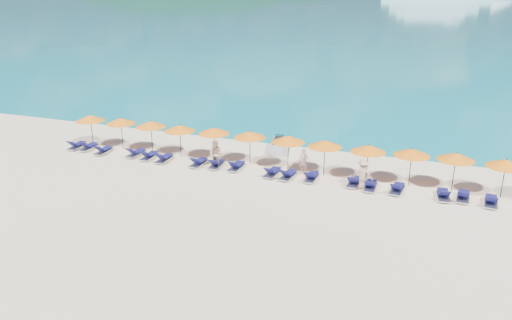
% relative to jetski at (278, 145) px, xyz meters
% --- Properties ---
extents(ground, '(1400.00, 1400.00, 0.00)m').
position_rel_jetski_xyz_m(ground, '(0.45, -8.58, -0.40)').
color(ground, beige).
extents(headland_main, '(374.00, 242.00, 126.50)m').
position_rel_jetski_xyz_m(headland_main, '(-299.55, 531.42, -38.40)').
color(headland_main, black).
rests_on(headland_main, ground).
extents(headland_small, '(162.00, 126.00, 85.50)m').
position_rel_jetski_xyz_m(headland_small, '(-149.55, 551.42, -35.40)').
color(headland_small, black).
rests_on(headland_small, ground).
extents(jetski, '(1.48, 2.85, 0.97)m').
position_rel_jetski_xyz_m(jetski, '(0.00, 0.00, 0.00)').
color(jetski, silver).
rests_on(jetski, ground).
extents(beachgoer_a, '(0.62, 0.43, 1.65)m').
position_rel_jetski_xyz_m(beachgoer_a, '(2.89, -3.87, 0.42)').
color(beachgoer_a, tan).
rests_on(beachgoer_a, ground).
extents(beachgoer_b, '(0.95, 0.60, 1.85)m').
position_rel_jetski_xyz_m(beachgoer_b, '(-2.55, -4.79, 0.53)').
color(beachgoer_b, tan).
rests_on(beachgoer_b, ground).
extents(beachgoer_c, '(1.15, 0.56, 1.77)m').
position_rel_jetski_xyz_m(beachgoer_c, '(6.61, -4.87, 0.49)').
color(beachgoer_c, tan).
rests_on(beachgoer_c, ground).
extents(umbrella_0, '(2.10, 2.10, 2.28)m').
position_rel_jetski_xyz_m(umbrella_0, '(-12.98, -3.46, 1.62)').
color(umbrella_0, black).
rests_on(umbrella_0, ground).
extents(umbrella_1, '(2.10, 2.10, 2.28)m').
position_rel_jetski_xyz_m(umbrella_1, '(-10.47, -3.38, 1.62)').
color(umbrella_1, black).
rests_on(umbrella_1, ground).
extents(umbrella_2, '(2.10, 2.10, 2.28)m').
position_rel_jetski_xyz_m(umbrella_2, '(-8.07, -3.35, 1.62)').
color(umbrella_2, black).
rests_on(umbrella_2, ground).
extents(umbrella_3, '(2.10, 2.10, 2.28)m').
position_rel_jetski_xyz_m(umbrella_3, '(-5.72, -3.57, 1.62)').
color(umbrella_3, black).
rests_on(umbrella_3, ground).
extents(umbrella_4, '(2.10, 2.10, 2.28)m').
position_rel_jetski_xyz_m(umbrella_4, '(-3.32, -3.33, 1.62)').
color(umbrella_4, black).
rests_on(umbrella_4, ground).
extents(umbrella_5, '(2.10, 2.10, 2.28)m').
position_rel_jetski_xyz_m(umbrella_5, '(-0.82, -3.32, 1.62)').
color(umbrella_5, black).
rests_on(umbrella_5, ground).
extents(umbrella_6, '(2.10, 2.10, 2.28)m').
position_rel_jetski_xyz_m(umbrella_6, '(1.76, -3.41, 1.62)').
color(umbrella_6, black).
rests_on(umbrella_6, ground).
extents(umbrella_7, '(2.10, 2.10, 2.28)m').
position_rel_jetski_xyz_m(umbrella_7, '(4.08, -3.54, 1.62)').
color(umbrella_7, black).
rests_on(umbrella_7, ground).
extents(umbrella_8, '(2.10, 2.10, 2.28)m').
position_rel_jetski_xyz_m(umbrella_8, '(6.65, -3.58, 1.62)').
color(umbrella_8, black).
rests_on(umbrella_8, ground).
extents(umbrella_9, '(2.10, 2.10, 2.28)m').
position_rel_jetski_xyz_m(umbrella_9, '(9.06, -3.38, 1.62)').
color(umbrella_9, black).
rests_on(umbrella_9, ground).
extents(umbrella_10, '(2.10, 2.10, 2.28)m').
position_rel_jetski_xyz_m(umbrella_10, '(11.39, -3.31, 1.62)').
color(umbrella_10, black).
rests_on(umbrella_10, ground).
extents(umbrella_11, '(2.10, 2.10, 2.28)m').
position_rel_jetski_xyz_m(umbrella_11, '(13.87, -3.54, 1.62)').
color(umbrella_11, black).
rests_on(umbrella_11, ground).
extents(lounger_0, '(0.76, 1.75, 0.66)m').
position_rel_jetski_xyz_m(lounger_0, '(-13.53, -4.56, -0.16)').
color(lounger_0, silver).
rests_on(lounger_0, ground).
extents(lounger_1, '(0.71, 1.73, 0.66)m').
position_rel_jetski_xyz_m(lounger_1, '(-12.56, -4.48, -0.16)').
color(lounger_1, silver).
rests_on(lounger_1, ground).
extents(lounger_2, '(0.72, 1.73, 0.66)m').
position_rel_jetski_xyz_m(lounger_2, '(-11.06, -4.81, -0.16)').
color(lounger_2, silver).
rests_on(lounger_2, ground).
extents(lounger_3, '(0.68, 1.72, 0.66)m').
position_rel_jetski_xyz_m(lounger_3, '(-8.67, -4.49, -0.16)').
color(lounger_3, silver).
rests_on(lounger_3, ground).
extents(lounger_4, '(0.67, 1.72, 0.66)m').
position_rel_jetski_xyz_m(lounger_4, '(-7.51, -4.68, -0.16)').
color(lounger_4, silver).
rests_on(lounger_4, ground).
extents(lounger_5, '(0.69, 1.72, 0.66)m').
position_rel_jetski_xyz_m(lounger_5, '(-6.28, -4.80, -0.16)').
color(lounger_5, silver).
rests_on(lounger_5, ground).
extents(lounger_6, '(0.65, 1.71, 0.66)m').
position_rel_jetski_xyz_m(lounger_6, '(-3.81, -4.71, -0.16)').
color(lounger_6, silver).
rests_on(lounger_6, ground).
extents(lounger_7, '(0.74, 1.74, 0.66)m').
position_rel_jetski_xyz_m(lounger_7, '(-2.62, -4.56, -0.16)').
color(lounger_7, silver).
rests_on(lounger_7, ground).
extents(lounger_8, '(0.63, 1.70, 0.66)m').
position_rel_jetski_xyz_m(lounger_8, '(-1.27, -4.49, -0.16)').
color(lounger_8, silver).
rests_on(lounger_8, ground).
extents(lounger_9, '(0.74, 1.74, 0.66)m').
position_rel_jetski_xyz_m(lounger_9, '(1.19, -4.75, -0.16)').
color(lounger_9, silver).
rests_on(lounger_9, ground).
extents(lounger_10, '(0.76, 1.75, 0.66)m').
position_rel_jetski_xyz_m(lounger_10, '(2.21, -4.80, -0.16)').
color(lounger_10, silver).
rests_on(lounger_10, ground).
extents(lounger_11, '(0.63, 1.70, 0.66)m').
position_rel_jetski_xyz_m(lounger_11, '(3.59, -4.63, -0.16)').
color(lounger_11, silver).
rests_on(lounger_11, ground).
extents(lounger_12, '(0.69, 1.72, 0.66)m').
position_rel_jetski_xyz_m(lounger_12, '(6.11, -4.51, -0.16)').
color(lounger_12, silver).
rests_on(lounger_12, ground).
extents(lounger_13, '(0.66, 1.71, 0.66)m').
position_rel_jetski_xyz_m(lounger_13, '(7.07, -4.77, -0.16)').
color(lounger_13, silver).
rests_on(lounger_13, ground).
extents(lounger_14, '(0.78, 1.75, 0.66)m').
position_rel_jetski_xyz_m(lounger_14, '(8.54, -4.70, -0.16)').
color(lounger_14, silver).
rests_on(lounger_14, ground).
extents(lounger_15, '(0.78, 1.75, 0.66)m').
position_rel_jetski_xyz_m(lounger_15, '(10.97, -4.71, -0.16)').
color(lounger_15, silver).
rests_on(lounger_15, ground).
extents(lounger_16, '(0.73, 1.74, 0.66)m').
position_rel_jetski_xyz_m(lounger_16, '(11.97, -4.54, -0.16)').
color(lounger_16, silver).
rests_on(lounger_16, ground).
extents(lounger_17, '(0.72, 1.73, 0.66)m').
position_rel_jetski_xyz_m(lounger_17, '(13.33, -4.73, -0.16)').
color(lounger_17, silver).
rests_on(lounger_17, ground).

